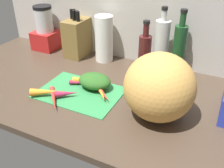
{
  "coord_description": "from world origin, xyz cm",
  "views": [
    {
      "loc": [
        51.68,
        -91.99,
        64.44
      ],
      "look_at": [
        10.64,
        -7.89,
        9.36
      ],
      "focal_mm": 41.42,
      "sensor_mm": 36.0,
      "label": 1
    }
  ],
  "objects": [
    {
      "name": "carrot_greens_pile",
      "position": [
        -1.82,
        -0.94,
        4.14
      ],
      "size": [
        15.8,
        12.16,
        6.69
      ],
      "primitive_type": "ellipsoid",
      "color": "#2D6023",
      "rests_on": "cutting_board"
    },
    {
      "name": "carrot_2",
      "position": [
        -6.37,
        0.16,
        2.2
      ],
      "size": [
        9.23,
        9.52,
        2.8
      ],
      "primitive_type": "cone",
      "rotation": [
        0.0,
        1.57,
        -0.81
      ],
      "color": "orange",
      "rests_on": "cutting_board"
    },
    {
      "name": "bottle_1",
      "position": [
        20.35,
        28.73,
        14.45
      ],
      "size": [
        7.54,
        7.54,
        34.55
      ],
      "color": "silver",
      "rests_on": "ground_plane"
    },
    {
      "name": "carrot_6",
      "position": [
        -12.27,
        -19.05,
        2.06
      ],
      "size": [
        13.28,
        14.6,
        2.52
      ],
      "primitive_type": "cone",
      "rotation": [
        0.0,
        1.57,
        -0.85
      ],
      "color": "red",
      "rests_on": "cutting_board"
    },
    {
      "name": "carrot_5",
      "position": [
        -9.18,
        -13.61,
        2.35
      ],
      "size": [
        9.99,
        8.26,
        3.11
      ],
      "primitive_type": "cone",
      "rotation": [
        0.0,
        1.57,
        0.61
      ],
      "color": "#B2264C",
      "rests_on": "cutting_board"
    },
    {
      "name": "carrot_4",
      "position": [
        3.55,
        -5.05,
        2.49
      ],
      "size": [
        13.07,
        14.64,
        3.38
      ],
      "primitive_type": "cone",
      "rotation": [
        0.0,
        1.57,
        -0.87
      ],
      "color": "orange",
      "rests_on": "cutting_board"
    },
    {
      "name": "bottle_2",
      "position": [
        29.04,
        30.72,
        14.02
      ],
      "size": [
        6.41,
        6.41,
        33.86
      ],
      "color": "#19421E",
      "rests_on": "ground_plane"
    },
    {
      "name": "ground_plane",
      "position": [
        0.0,
        0.0,
        -1.5
      ],
      "size": [
        170.0,
        80.0,
        3.0
      ],
      "primitive_type": "cube",
      "color": "#47382B"
    },
    {
      "name": "carrot_3",
      "position": [
        -8.93,
        -1.61,
        1.81
      ],
      "size": [
        11.69,
        6.15,
        2.02
      ],
      "primitive_type": "cone",
      "rotation": [
        0.0,
        1.57,
        0.37
      ],
      "color": "#B2264C",
      "rests_on": "cutting_board"
    },
    {
      "name": "carrot_0",
      "position": [
        4.29,
        -5.57,
        2.45
      ],
      "size": [
        14.08,
        12.53,
        3.3
      ],
      "primitive_type": "cone",
      "rotation": [
        0.0,
        1.57,
        -0.7
      ],
      "color": "red",
      "rests_on": "cutting_board"
    },
    {
      "name": "winter_squash",
      "position": [
        31.01,
        -8.49,
        13.53
      ],
      "size": [
        27.63,
        27.31,
        27.05
      ],
      "primitive_type": "ellipsoid",
      "color": "gold",
      "rests_on": "ground_plane"
    },
    {
      "name": "cutting_board",
      "position": [
        -6.23,
        -7.44,
        0.4
      ],
      "size": [
        37.72,
        27.04,
        0.8
      ],
      "primitive_type": "cube",
      "color": "#338C4C",
      "rests_on": "ground_plane"
    },
    {
      "name": "paper_towel_roll",
      "position": [
        -12.59,
        29.5,
        12.98
      ],
      "size": [
        10.01,
        10.01,
        25.96
      ],
      "primitive_type": "cylinder",
      "color": "white",
      "rests_on": "ground_plane"
    },
    {
      "name": "bottle_0",
      "position": [
        12.67,
        26.51,
        10.89
      ],
      "size": [
        6.54,
        6.54,
        27.5
      ],
      "color": "#471919",
      "rests_on": "ground_plane"
    },
    {
      "name": "carrot_8",
      "position": [
        -17.39,
        -16.56,
        2.59
      ],
      "size": [
        15.09,
        10.38,
        3.58
      ],
      "primitive_type": "cone",
      "rotation": [
        0.0,
        1.57,
        0.5
      ],
      "color": "orange",
      "rests_on": "cutting_board"
    },
    {
      "name": "blender_appliance",
      "position": [
        -53.69,
        29.13,
        11.61
      ],
      "size": [
        14.44,
        14.44,
        27.02
      ],
      "color": "red",
      "rests_on": "ground_plane"
    },
    {
      "name": "knife_block",
      "position": [
        -30.08,
        28.85,
        11.21
      ],
      "size": [
        10.75,
        16.7,
        27.25
      ],
      "color": "olive",
      "rests_on": "ground_plane"
    },
    {
      "name": "carrot_7",
      "position": [
        -5.8,
        1.43,
        2.41
      ],
      "size": [
        16.49,
        10.05,
        3.23
      ],
      "primitive_type": "cone",
      "rotation": [
        0.0,
        1.57,
        0.44
      ],
      "color": "orange",
      "rests_on": "cutting_board"
    },
    {
      "name": "carrot_1",
      "position": [
        0.09,
        -2.54,
        2.0
      ],
      "size": [
        11.34,
        5.43,
        2.4
      ],
      "primitive_type": "cone",
      "rotation": [
        0.0,
        1.57,
        -0.29
      ],
      "color": "red",
      "rests_on": "cutting_board"
    },
    {
      "name": "wall_back",
      "position": [
        0.0,
        38.5,
        30.0
      ],
      "size": [
        170.0,
        3.0,
        60.0
      ],
      "primitive_type": "cube",
      "color": "#BCB7AD",
      "rests_on": "ground_plane"
    }
  ]
}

